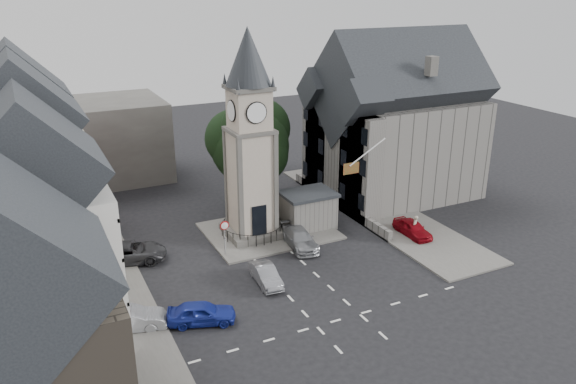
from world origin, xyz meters
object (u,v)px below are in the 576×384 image
clock_tower (250,138)px  stone_shelter (308,210)px  pedestrian (415,226)px  car_east_red (412,228)px  car_west_blue (201,313)px

clock_tower → stone_shelter: bearing=-5.8°
pedestrian → clock_tower: bearing=-64.5°
stone_shelter → car_east_red: bearing=-38.1°
clock_tower → car_west_blue: 14.64m
clock_tower → car_east_red: bearing=-26.6°
stone_shelter → pedestrian: bearing=-39.4°
car_east_red → pedestrian: pedestrian is taller
stone_shelter → car_west_blue: 15.66m
clock_tower → car_east_red: clock_tower is taller
car_west_blue → car_east_red: 19.50m
clock_tower → pedestrian: (11.50, -5.99, -7.20)m
car_east_red → car_west_blue: bearing=-166.0°
stone_shelter → car_west_blue: (-12.30, -9.65, -0.86)m
clock_tower → car_east_red: 14.87m
stone_shelter → pedestrian: 8.69m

